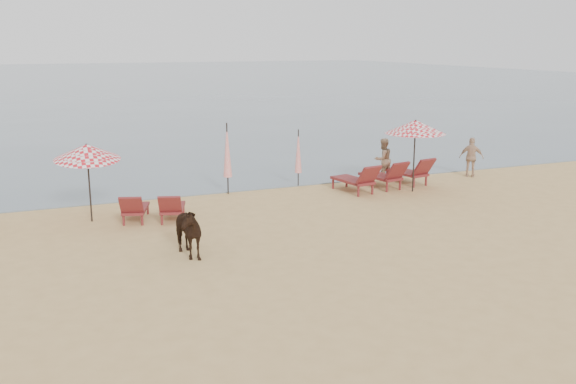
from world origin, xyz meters
The scene contains 11 objects.
ground centered at (0.00, 0.00, 0.00)m, with size 120.00×120.00×0.00m, color tan.
sea centered at (0.00, 80.00, 0.00)m, with size 160.00×140.00×0.06m, color #51606B.
lounger_cluster_left centered at (-3.20, 7.37, 0.42)m, with size 2.10×2.06×0.60m.
lounger_cluster_right centered at (5.14, 8.52, 0.49)m, with size 3.53×2.46×0.71m.
umbrella_open_left_b centered at (-4.84, 8.07, 2.03)m, with size 1.84×1.87×2.34m.
umbrella_open_right centered at (5.79, 7.77, 2.23)m, with size 2.03×2.03×2.48m.
umbrella_closed_left centered at (-0.20, 9.85, 1.49)m, with size 0.29×0.29×2.42m.
umbrella_closed_right centered at (2.46, 10.02, 1.26)m, with size 0.25×0.25×2.04m.
cow centered at (-3.10, 4.03, 0.64)m, with size 0.69×1.51×1.28m, color black.
beachgoer_right_a centered at (5.82, 9.84, 0.78)m, with size 0.76×0.59×1.56m, color tan.
beachgoer_right_b centered at (9.22, 9.05, 0.75)m, with size 0.88×0.37×1.51m, color tan.
Camera 1 is at (-6.39, -10.50, 5.04)m, focal length 40.00 mm.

